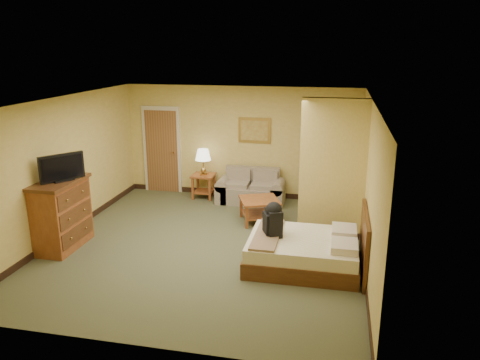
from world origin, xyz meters
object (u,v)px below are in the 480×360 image
(dresser, at_px, (62,214))
(bed, at_px, (307,251))
(loveseat, at_px, (251,191))
(coffee_table, at_px, (259,206))

(dresser, bearing_deg, bed, 1.88)
(bed, bearing_deg, dresser, -178.12)
(loveseat, bearing_deg, coffee_table, -71.53)
(loveseat, bearing_deg, bed, -63.52)
(loveseat, relative_size, bed, 0.82)
(coffee_table, height_order, bed, bed)
(loveseat, distance_m, bed, 3.36)
(loveseat, xyz_separation_m, bed, (1.50, -3.01, 0.02))
(bed, bearing_deg, coffee_table, 121.21)
(loveseat, xyz_separation_m, coffee_table, (0.40, -1.19, 0.09))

